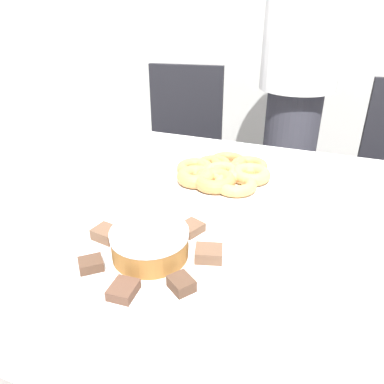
% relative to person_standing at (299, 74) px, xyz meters
% --- Properties ---
extents(table, '(1.83, 1.09, 0.73)m').
position_rel_person_standing_xyz_m(table, '(-0.07, -0.99, -0.26)').
color(table, white).
rests_on(table, ground_plane).
extents(person_standing, '(0.34, 0.34, 1.73)m').
position_rel_person_standing_xyz_m(person_standing, '(0.00, 0.00, 0.00)').
color(person_standing, '#383842').
rests_on(person_standing, ground_plane).
extents(office_chair_left, '(0.50, 0.50, 0.92)m').
position_rel_person_standing_xyz_m(office_chair_left, '(-0.55, -0.06, -0.48)').
color(office_chair_left, black).
rests_on(office_chair_left, ground_plane).
extents(plate_cake, '(0.33, 0.33, 0.01)m').
position_rel_person_standing_xyz_m(plate_cake, '(-0.14, -1.22, -0.19)').
color(plate_cake, white).
rests_on(plate_cake, table).
extents(plate_donuts, '(0.34, 0.34, 0.01)m').
position_rel_person_standing_xyz_m(plate_donuts, '(-0.12, -0.79, -0.19)').
color(plate_donuts, white).
rests_on(plate_donuts, table).
extents(frosted_cake, '(0.16, 0.16, 0.06)m').
position_rel_person_standing_xyz_m(frosted_cake, '(-0.14, -1.22, -0.15)').
color(frosted_cake, '#9E662D').
rests_on(frosted_cake, plate_cake).
extents(lamington_0, '(0.06, 0.06, 0.02)m').
position_rel_person_standing_xyz_m(lamington_0, '(-0.24, -1.30, -0.17)').
color(lamington_0, '#513828').
rests_on(lamington_0, plate_cake).
extents(lamington_1, '(0.05, 0.06, 0.02)m').
position_rel_person_standing_xyz_m(lamington_1, '(-0.14, -1.34, -0.17)').
color(lamington_1, brown).
rests_on(lamington_1, plate_cake).
extents(lamington_2, '(0.06, 0.06, 0.02)m').
position_rel_person_standing_xyz_m(lamington_2, '(-0.04, -1.29, -0.17)').
color(lamington_2, '#513828').
rests_on(lamington_2, plate_cake).
extents(lamington_3, '(0.07, 0.06, 0.03)m').
position_rel_person_standing_xyz_m(lamington_3, '(-0.02, -1.18, -0.17)').
color(lamington_3, brown).
rests_on(lamington_3, plate_cake).
extents(lamington_4, '(0.06, 0.07, 0.02)m').
position_rel_person_standing_xyz_m(lamington_4, '(-0.10, -1.10, -0.17)').
color(lamington_4, brown).
rests_on(lamington_4, plate_cake).
extents(lamington_5, '(0.06, 0.06, 0.02)m').
position_rel_person_standing_xyz_m(lamington_5, '(-0.20, -1.11, -0.17)').
color(lamington_5, '#513828').
rests_on(lamington_5, plate_cake).
extents(lamington_6, '(0.06, 0.06, 0.03)m').
position_rel_person_standing_xyz_m(lamington_6, '(-0.26, -1.20, -0.17)').
color(lamington_6, brown).
rests_on(lamington_6, plate_cake).
extents(donut_0, '(0.11, 0.11, 0.03)m').
position_rel_person_standing_xyz_m(donut_0, '(-0.12, -0.79, -0.17)').
color(donut_0, tan).
rests_on(donut_0, plate_donuts).
extents(donut_1, '(0.12, 0.12, 0.04)m').
position_rel_person_standing_xyz_m(donut_1, '(-0.11, -0.86, -0.16)').
color(donut_1, '#C68447').
rests_on(donut_1, plate_donuts).
extents(donut_2, '(0.12, 0.12, 0.03)m').
position_rel_person_standing_xyz_m(donut_2, '(-0.06, -0.86, -0.17)').
color(donut_2, tan).
rests_on(donut_2, plate_donuts).
extents(donut_3, '(0.12, 0.12, 0.04)m').
position_rel_person_standing_xyz_m(donut_3, '(-0.03, -0.78, -0.16)').
color(donut_3, tan).
rests_on(donut_3, plate_donuts).
extents(donut_4, '(0.12, 0.12, 0.03)m').
position_rel_person_standing_xyz_m(donut_4, '(-0.05, -0.71, -0.17)').
color(donut_4, '#D18E4C').
rests_on(donut_4, plate_donuts).
extents(donut_5, '(0.12, 0.12, 0.03)m').
position_rel_person_standing_xyz_m(donut_5, '(-0.12, -0.70, -0.17)').
color(donut_5, '#C68447').
rests_on(donut_5, plate_donuts).
extents(donut_6, '(0.11, 0.11, 0.03)m').
position_rel_person_standing_xyz_m(donut_6, '(-0.16, -0.74, -0.17)').
color(donut_6, '#C68447').
rests_on(donut_6, plate_donuts).
extents(donut_7, '(0.11, 0.11, 0.03)m').
position_rel_person_standing_xyz_m(donut_7, '(-0.20, -0.79, -0.17)').
color(donut_7, '#D18E4C').
rests_on(donut_7, plate_donuts).
extents(donut_8, '(0.11, 0.11, 0.04)m').
position_rel_person_standing_xyz_m(donut_8, '(-0.17, -0.86, -0.16)').
color(donut_8, '#D18E4C').
rests_on(donut_8, plate_donuts).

